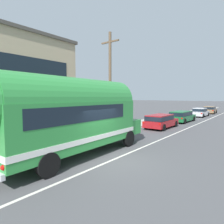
{
  "coord_description": "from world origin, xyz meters",
  "views": [
    {
      "loc": [
        5.72,
        -7.3,
        3.14
      ],
      "look_at": [
        -1.73,
        2.23,
        2.18
      ],
      "focal_mm": 30.79,
      "sensor_mm": 36.0,
      "label": 1
    }
  ],
  "objects_px": {
    "car_third": "(200,112)",
    "car_fourth": "(210,109)",
    "car_lead": "(161,120)",
    "car_second": "(182,116)",
    "utility_pole": "(110,82)",
    "painted_bus": "(68,113)"
  },
  "relations": [
    {
      "from": "car_third",
      "to": "car_fourth",
      "type": "relative_size",
      "value": 1.06
    },
    {
      "from": "car_lead",
      "to": "car_second",
      "type": "relative_size",
      "value": 0.95
    },
    {
      "from": "utility_pole",
      "to": "car_fourth",
      "type": "xyz_separation_m",
      "value": [
        2.57,
        26.81,
        -3.64
      ]
    },
    {
      "from": "car_lead",
      "to": "car_second",
      "type": "height_order",
      "value": "same"
    },
    {
      "from": "car_second",
      "to": "painted_bus",
      "type": "bearing_deg",
      "value": -89.61
    },
    {
      "from": "painted_bus",
      "to": "car_second",
      "type": "bearing_deg",
      "value": 90.39
    },
    {
      "from": "car_lead",
      "to": "utility_pole",
      "type": "bearing_deg",
      "value": -113.93
    },
    {
      "from": "utility_pole",
      "to": "painted_bus",
      "type": "xyz_separation_m",
      "value": [
        2.56,
        -6.61,
        -2.12
      ]
    },
    {
      "from": "painted_bus",
      "to": "car_second",
      "type": "height_order",
      "value": "painted_bus"
    },
    {
      "from": "car_lead",
      "to": "car_fourth",
      "type": "bearing_deg",
      "value": 89.31
    },
    {
      "from": "car_second",
      "to": "car_fourth",
      "type": "height_order",
      "value": "same"
    },
    {
      "from": "car_fourth",
      "to": "utility_pole",
      "type": "bearing_deg",
      "value": -95.48
    },
    {
      "from": "car_lead",
      "to": "car_second",
      "type": "xyz_separation_m",
      "value": [
        0.13,
        6.02,
        0.0
      ]
    },
    {
      "from": "painted_bus",
      "to": "utility_pole",
      "type": "bearing_deg",
      "value": 111.17
    },
    {
      "from": "painted_bus",
      "to": "car_third",
      "type": "distance_m",
      "value": 26.44
    },
    {
      "from": "car_third",
      "to": "car_fourth",
      "type": "xyz_separation_m",
      "value": [
        0.04,
        7.02,
        0.04
      ]
    },
    {
      "from": "utility_pole",
      "to": "car_second",
      "type": "xyz_separation_m",
      "value": [
        2.44,
        11.23,
        -3.63
      ]
    },
    {
      "from": "car_second",
      "to": "car_fourth",
      "type": "relative_size",
      "value": 1.12
    },
    {
      "from": "car_second",
      "to": "car_third",
      "type": "distance_m",
      "value": 8.56
    },
    {
      "from": "car_second",
      "to": "car_lead",
      "type": "bearing_deg",
      "value": -91.19
    },
    {
      "from": "painted_bus",
      "to": "car_lead",
      "type": "distance_m",
      "value": 11.91
    },
    {
      "from": "car_lead",
      "to": "car_fourth",
      "type": "distance_m",
      "value": 21.6
    }
  ]
}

